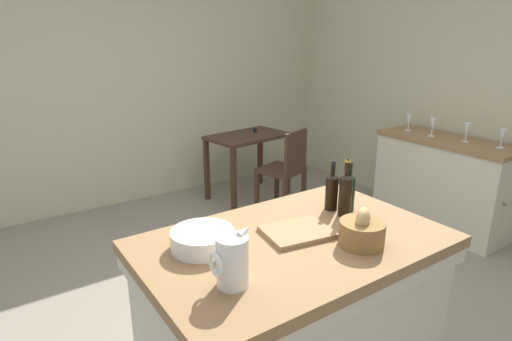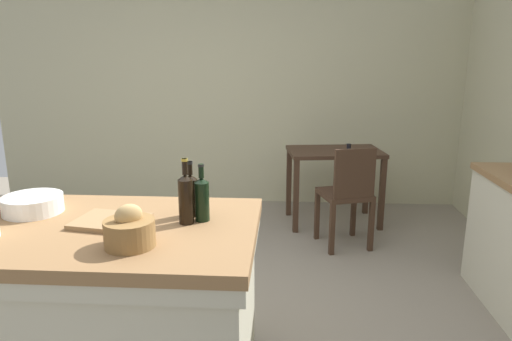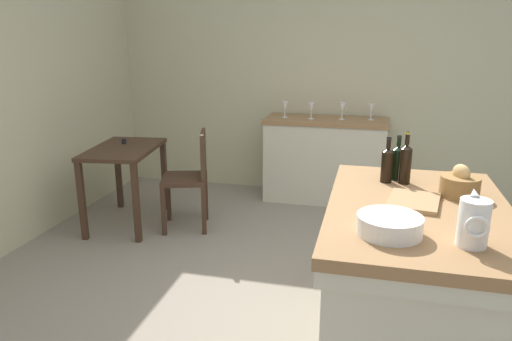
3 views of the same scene
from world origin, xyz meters
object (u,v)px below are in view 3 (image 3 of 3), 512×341
island_table (412,275)px  bread_basket (460,185)px  pitcher (474,222)px  wash_bowl (389,225)px  cutting_board (414,201)px  wine_bottle_dark (397,162)px  wine_bottle_amber (387,164)px  wooden_chair (191,176)px  wine_glass_left (342,108)px  side_cabinet (325,160)px  wine_bottle_green (405,163)px  wine_glass_far_left (371,109)px  wine_glass_right (285,107)px  wine_glass_middle (311,107)px  writing_desk (124,160)px

island_table → bread_basket: size_ratio=6.92×
pitcher → bread_basket: bearing=-4.2°
island_table → wash_bowl: bearing=158.3°
island_table → cutting_board: cutting_board is taller
wine_bottle_dark → wine_bottle_amber: wine_bottle_dark is taller
bread_basket → cutting_board: size_ratio=0.66×
wooden_chair → wine_glass_left: wine_glass_left is taller
side_cabinet → wooden_chair: bearing=134.0°
side_cabinet → bread_basket: bearing=-156.7°
wooden_chair → wine_bottle_dark: wine_bottle_dark is taller
island_table → wooden_chair: wooden_chair is taller
cutting_board → wine_glass_left: 2.52m
side_cabinet → wine_bottle_green: size_ratio=4.09×
wine_bottle_dark → wine_bottle_amber: size_ratio=1.01×
wash_bowl → bread_basket: (0.64, -0.39, 0.02)m
wine_glass_far_left → wine_bottle_amber: bearing=-176.6°
wooden_chair → wine_glass_right: wine_glass_right is taller
wine_glass_middle → wine_glass_right: (0.02, 0.29, -0.01)m
writing_desk → wine_glass_far_left: bearing=-61.8°
wine_bottle_dark → wash_bowl: bearing=176.1°
island_table → writing_desk: bearing=61.5°
wine_glass_left → wine_glass_middle: wine_glass_left is taller
writing_desk → wash_bowl: size_ratio=3.24×
bread_basket → wash_bowl: bearing=148.4°
wooden_chair → wine_glass_left: 1.75m
wooden_chair → wine_glass_far_left: (1.12, -1.57, 0.51)m
island_table → wine_bottle_amber: wine_bottle_amber is taller
wine_bottle_dark → wine_glass_middle: bearing=22.1°
wine_glass_right → wash_bowl: bearing=-160.4°
island_table → writing_desk: size_ratio=1.54×
side_cabinet → wine_glass_middle: size_ratio=7.42×
side_cabinet → wooden_chair: (-1.08, 1.12, 0.05)m
side_cabinet → writing_desk: (-1.13, 1.75, 0.17)m
wooden_chair → bread_basket: bearing=-119.6°
wooden_chair → wine_bottle_dark: (-0.94, -1.76, 0.49)m
pitcher → side_cabinet: bearing=17.4°
wine_glass_far_left → wine_glass_left: bearing=98.7°
wine_bottle_amber → wine_glass_middle: wine_bottle_amber is taller
wine_bottle_amber → wine_bottle_green: size_ratio=0.88×
wine_glass_left → wine_glass_middle: bearing=98.5°
bread_basket → wine_bottle_dark: bearing=53.0°
wine_bottle_dark → wine_bottle_green: wine_bottle_green is taller
wine_bottle_amber → wine_glass_far_left: (2.13, 0.13, 0.02)m
pitcher → wine_glass_right: size_ratio=1.51×
wine_glass_left → wine_bottle_amber: bearing=-168.6°
island_table → wooden_chair: bearing=52.8°
side_cabinet → wine_glass_left: bearing=-89.5°
wine_bottle_dark → island_table: bearing=-167.5°
island_table → cutting_board: size_ratio=4.56×
wine_bottle_green → island_table: bearing=-171.3°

